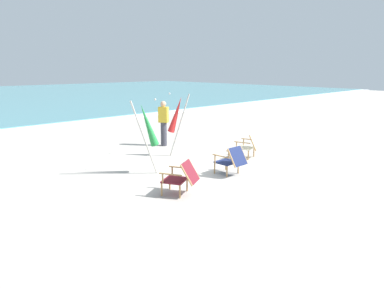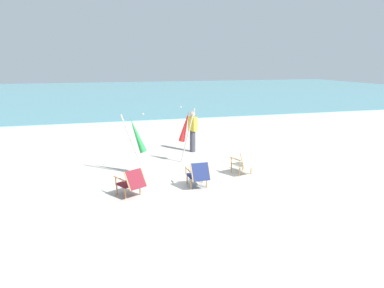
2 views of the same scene
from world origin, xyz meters
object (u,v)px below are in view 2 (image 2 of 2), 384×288
at_px(beach_chair_back_right, 132,182).
at_px(beach_chair_front_left, 198,174).
at_px(beach_chair_mid_center, 245,162).
at_px(umbrella_furled_green, 137,135).
at_px(umbrella_furled_red, 185,127).
at_px(person_near_chairs, 193,131).

bearing_deg(beach_chair_back_right, beach_chair_front_left, 4.71).
xyz_separation_m(beach_chair_mid_center, umbrella_furled_green, (-3.31, 0.82, 0.89)).
bearing_deg(beach_chair_front_left, umbrella_furled_green, 135.33).
relative_size(beach_chair_front_left, umbrella_furled_red, 0.38).
height_order(beach_chair_front_left, beach_chair_back_right, beach_chair_front_left).
relative_size(beach_chair_mid_center, person_near_chairs, 0.52).
relative_size(beach_chair_front_left, beach_chair_mid_center, 0.91).
bearing_deg(umbrella_furled_red, umbrella_furled_green, -152.25).
relative_size(beach_chair_front_left, beach_chair_back_right, 0.82).
distance_m(beach_chair_back_right, beach_chair_mid_center, 3.77).
xyz_separation_m(umbrella_furled_red, person_near_chairs, (0.67, 1.48, -0.49)).
bearing_deg(umbrella_furled_green, beach_chair_front_left, -44.67).
bearing_deg(umbrella_furled_green, person_near_chairs, 44.37).
xyz_separation_m(beach_chair_front_left, beach_chair_mid_center, (1.75, 0.72, 0.00)).
bearing_deg(umbrella_furled_red, beach_chair_front_left, -95.79).
bearing_deg(person_near_chairs, beach_chair_back_right, -124.55).
xyz_separation_m(beach_chair_back_right, umbrella_furled_red, (2.17, 2.65, 0.91)).
bearing_deg(person_near_chairs, beach_chair_mid_center, -75.76).
height_order(beach_chair_back_right, beach_chair_mid_center, beach_chair_mid_center).
bearing_deg(beach_chair_back_right, person_near_chairs, 55.45).
bearing_deg(person_near_chairs, umbrella_furled_red, -114.53).
relative_size(umbrella_furled_red, person_near_chairs, 1.25).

